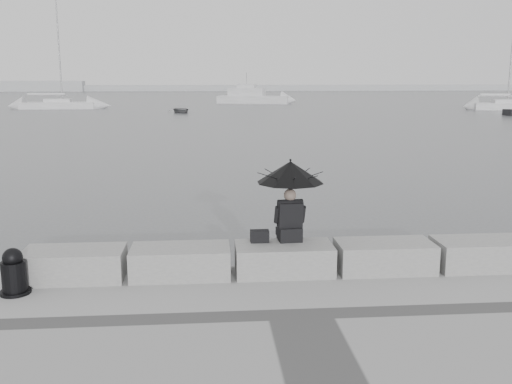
{
  "coord_description": "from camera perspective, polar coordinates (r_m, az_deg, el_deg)",
  "views": [
    {
      "loc": [
        -1.21,
        -9.4,
        3.7
      ],
      "look_at": [
        -0.18,
        3.0,
        1.2
      ],
      "focal_mm": 40.0,
      "sensor_mm": 36.0,
      "label": 1
    }
  ],
  "objects": [
    {
      "name": "ground",
      "position": [
        10.18,
        2.44,
        -9.96
      ],
      "size": [
        360.0,
        360.0,
        0.0
      ],
      "primitive_type": "plane",
      "color": "#46494B",
      "rests_on": "ground"
    },
    {
      "name": "stone_block_far_left",
      "position": [
        9.68,
        -17.72,
        -6.93
      ],
      "size": [
        1.6,
        0.8,
        0.5
      ],
      "primitive_type": "cube",
      "color": "slate",
      "rests_on": "promenade"
    },
    {
      "name": "stone_block_left",
      "position": [
        9.44,
        -7.55,
        -6.94
      ],
      "size": [
        1.6,
        0.8,
        0.5
      ],
      "primitive_type": "cube",
      "color": "slate",
      "rests_on": "promenade"
    },
    {
      "name": "stone_block_centre",
      "position": [
        9.5,
        2.82,
        -6.72
      ],
      "size": [
        1.6,
        0.8,
        0.5
      ],
      "primitive_type": "cube",
      "color": "slate",
      "rests_on": "promenade"
    },
    {
      "name": "stone_block_right",
      "position": [
        9.86,
        12.71,
        -6.32
      ],
      "size": [
        1.6,
        0.8,
        0.5
      ],
      "primitive_type": "cube",
      "color": "slate",
      "rests_on": "promenade"
    },
    {
      "name": "stone_block_far_right",
      "position": [
        10.49,
        21.65,
        -5.78
      ],
      "size": [
        1.6,
        0.8,
        0.5
      ],
      "primitive_type": "cube",
      "color": "slate",
      "rests_on": "promenade"
    },
    {
      "name": "seated_person",
      "position": [
        9.44,
        3.45,
        0.95
      ],
      "size": [
        1.12,
        1.12,
        1.39
      ],
      "rotation": [
        0.0,
        0.0,
        0.09
      ],
      "color": "black",
      "rests_on": "stone_block_centre"
    },
    {
      "name": "bag",
      "position": [
        9.54,
        0.36,
        -4.44
      ],
      "size": [
        0.31,
        0.18,
        0.2
      ],
      "primitive_type": "cube",
      "color": "black",
      "rests_on": "stone_block_centre"
    },
    {
      "name": "mooring_bollard",
      "position": [
        9.34,
        -23.04,
        -7.62
      ],
      "size": [
        0.46,
        0.46,
        0.72
      ],
      "color": "black",
      "rests_on": "promenade"
    },
    {
      "name": "distant_landmass",
      "position": [
        164.09,
        -7.28,
        10.31
      ],
      "size": [
        180.0,
        8.0,
        2.8
      ],
      "color": "#A1A3A6",
      "rests_on": "ground"
    },
    {
      "name": "sailboat_left",
      "position": [
        73.38,
        -19.19,
        8.27
      ],
      "size": [
        8.76,
        2.77,
        12.9
      ],
      "rotation": [
        0.0,
        0.0,
        0.04
      ],
      "color": "silver",
      "rests_on": "ground"
    },
    {
      "name": "sailboat_right",
      "position": [
        73.15,
        23.5,
        7.97
      ],
      "size": [
        7.1,
        3.62,
        12.9
      ],
      "rotation": [
        0.0,
        0.0,
        -0.19
      ],
      "color": "silver",
      "rests_on": "ground"
    },
    {
      "name": "motor_cruiser",
      "position": [
        83.58,
        -0.24,
        9.45
      ],
      "size": [
        10.71,
        5.77,
        4.5
      ],
      "rotation": [
        0.0,
        0.0,
        -0.3
      ],
      "color": "silver",
      "rests_on": "ground"
    },
    {
      "name": "dinghy",
      "position": [
        62.18,
        -7.5,
        8.14
      ],
      "size": [
        3.7,
        2.51,
        0.58
      ],
      "primitive_type": "imported",
      "rotation": [
        0.0,
        0.0,
        0.34
      ],
      "color": "slate",
      "rests_on": "ground"
    }
  ]
}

